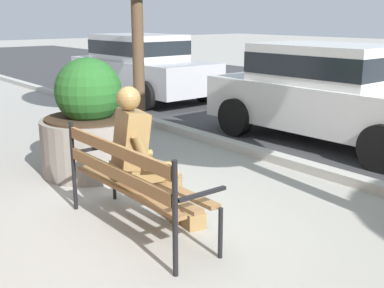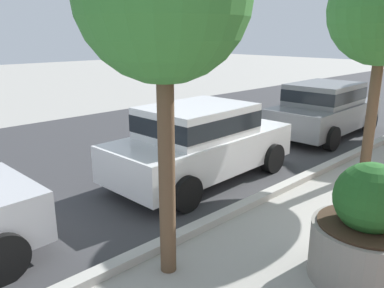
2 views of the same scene
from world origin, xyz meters
TOP-DOWN VIEW (x-y plane):
  - ground_plane at (0.00, 0.00)m, footprint 80.00×80.00m
  - curb_stone at (0.00, 2.90)m, footprint 60.00×0.20m
  - park_bench at (-0.09, 0.10)m, footprint 1.80×0.54m
  - bronze_statue_seated at (-0.15, 0.31)m, footprint 0.75×0.80m
  - concrete_planter at (-2.04, 0.68)m, footprint 1.27×1.27m
  - parked_car_silver at (-6.66, 4.43)m, footprint 4.16×2.05m
  - parked_car_white at (-1.09, 4.43)m, footprint 4.16×2.05m

SIDE VIEW (x-z plane):
  - ground_plane at x=0.00m, z-range 0.00..0.00m
  - curb_stone at x=0.00m, z-range 0.00..0.12m
  - park_bench at x=-0.09m, z-range 0.07..1.02m
  - concrete_planter at x=-2.04m, z-range -0.14..1.35m
  - bronze_statue_seated at x=-0.15m, z-range -0.02..1.35m
  - parked_car_silver at x=-6.66m, z-range 0.06..1.62m
  - parked_car_white at x=-1.09m, z-range 0.06..1.62m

